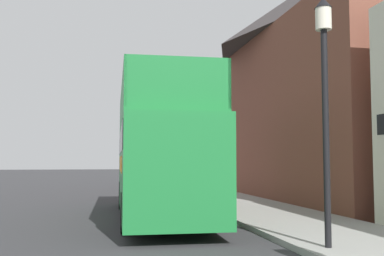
% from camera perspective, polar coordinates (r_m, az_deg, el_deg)
% --- Properties ---
extents(ground_plane, '(144.00, 144.00, 0.00)m').
position_cam_1_polar(ground_plane, '(24.55, -16.43, -8.29)').
color(ground_plane, '#333335').
extents(sidewalk, '(3.46, 108.00, 0.14)m').
position_cam_1_polar(sidewalk, '(22.20, 3.05, -8.73)').
color(sidewalk, '#999993').
rests_on(sidewalk, ground_plane).
extents(brick_terrace_rear, '(6.00, 20.00, 10.88)m').
position_cam_1_polar(brick_terrace_rear, '(24.59, 13.38, 4.38)').
color(brick_terrace_rear, brown).
rests_on(brick_terrace_rear, ground_plane).
extents(tour_bus, '(2.79, 9.73, 4.21)m').
position_cam_1_polar(tour_bus, '(14.57, -4.21, -3.94)').
color(tour_bus, '#1E7A38').
rests_on(tour_bus, ground_plane).
extents(parked_car_ahead_of_bus, '(1.96, 4.25, 1.44)m').
position_cam_1_polar(parked_car_ahead_of_bus, '(21.86, -4.43, -7.20)').
color(parked_car_ahead_of_bus, maroon).
rests_on(parked_car_ahead_of_bus, ground_plane).
extents(lamp_post_nearest, '(0.35, 0.35, 5.02)m').
position_cam_1_polar(lamp_post_nearest, '(9.49, 16.49, 6.55)').
color(lamp_post_nearest, black).
rests_on(lamp_post_nearest, sidewalk).
extents(lamp_post_second, '(0.35, 0.35, 4.72)m').
position_cam_1_polar(lamp_post_second, '(18.36, 2.34, 0.70)').
color(lamp_post_second, black).
rests_on(lamp_post_second, sidewalk).
extents(lamp_post_third, '(0.35, 0.35, 4.66)m').
position_cam_1_polar(lamp_post_third, '(27.67, -2.77, -1.01)').
color(lamp_post_third, black).
rests_on(lamp_post_third, sidewalk).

